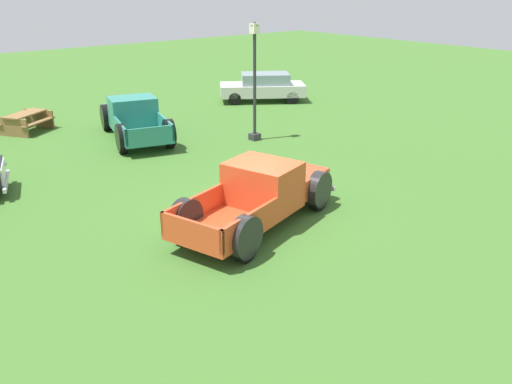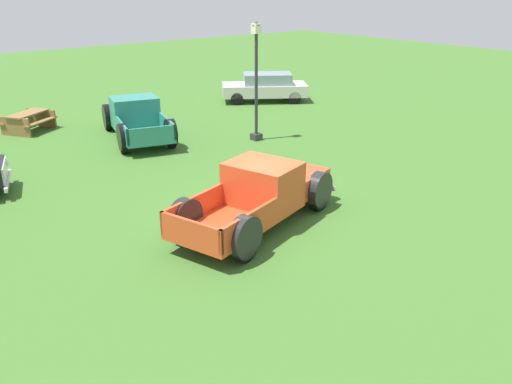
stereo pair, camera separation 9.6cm
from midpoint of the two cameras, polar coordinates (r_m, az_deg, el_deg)
ground_plane at (r=14.20m, az=-0.12°, el=-2.63°), size 80.00×80.00×0.00m
pickup_truck_foreground at (r=13.73m, az=0.67°, el=-0.09°), size 5.48×3.26×1.58m
pickup_truck_behind_right at (r=21.91m, az=-13.05°, el=7.69°), size 3.21×5.51×1.59m
sedan_distant_a at (r=27.91m, az=0.66°, el=11.14°), size 4.52×3.86×1.43m
lamp_post_near at (r=20.58m, az=-0.28°, el=11.83°), size 0.36×0.36×4.44m
picnic_table at (r=24.09m, az=-23.39°, el=7.05°), size 2.32×2.22×0.78m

